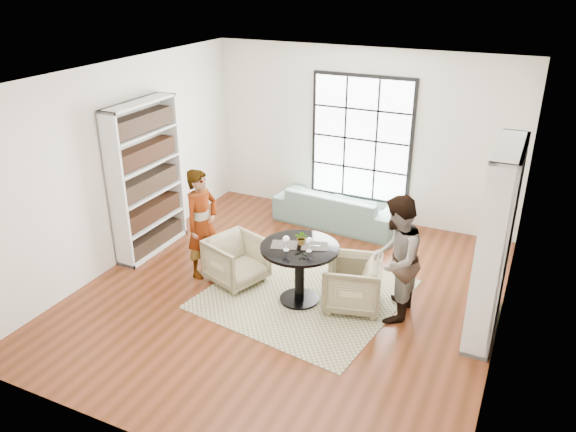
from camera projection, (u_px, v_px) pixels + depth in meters
The scene contains 16 objects.
ground at pixel (289, 293), 7.88m from camera, with size 6.00×6.00×0.00m, color #632C17.
room_shell at pixel (305, 197), 7.81m from camera, with size 6.00×6.01×6.00m.
rug at pixel (305, 294), 7.85m from camera, with size 2.47×2.47×0.01m, color tan.
pedestal_table at pixel (300, 262), 7.46m from camera, with size 1.05×1.05×0.83m.
sofa at pixel (337, 207), 9.85m from camera, with size 2.17×0.85×0.64m, color slate.
armchair_left at pixel (237, 260), 8.04m from camera, with size 0.72×0.74×0.68m, color tan.
armchair_right at pixel (352, 283), 7.45m from camera, with size 0.74×0.76×0.69m, color #B5B481.
person_left at pixel (202, 223), 8.06m from camera, with size 0.59×0.39×1.63m, color gray.
person_right at pixel (395, 259), 7.03m from camera, with size 0.81×0.64×1.68m, color gray.
placemat_left at pixel (284, 245), 7.40m from camera, with size 0.34×0.26×0.01m, color #2A2724.
placemat_right at pixel (314, 246), 7.36m from camera, with size 0.34×0.26×0.01m, color #2A2724.
cutlery_left at pixel (284, 244), 7.39m from camera, with size 0.14×0.22×0.01m, color #BCBCC0, non-canonical shape.
cutlery_right at pixel (314, 246), 7.36m from camera, with size 0.14×0.22×0.01m, color #BCBCC0, non-canonical shape.
wine_glass_left at pixel (286, 240), 7.21m from camera, with size 0.09×0.09×0.21m.
wine_glass_right at pixel (309, 241), 7.18m from camera, with size 0.09×0.09×0.20m.
flower_centerpiece at pixel (302, 238), 7.38m from camera, with size 0.18×0.15×0.20m, color gray.
Camera 1 is at (2.85, -6.12, 4.21)m, focal length 35.00 mm.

